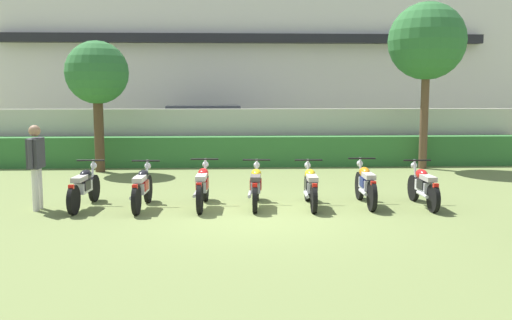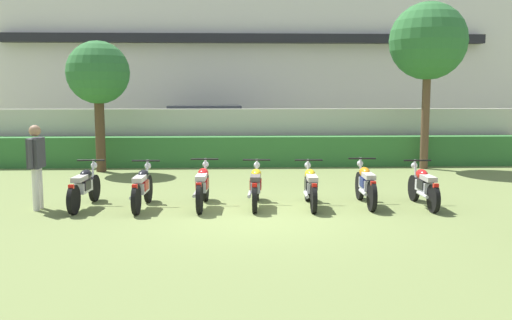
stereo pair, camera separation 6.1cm
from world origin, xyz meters
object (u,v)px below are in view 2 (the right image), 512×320
(tree_near_inspector, at_px, (98,74))
(motorcycle_in_row_5, at_px, (366,184))
(motorcycle_in_row_6, at_px, (423,186))
(motorcycle_in_row_4, at_px, (310,186))
(motorcycle_in_row_2, at_px, (203,186))
(tree_far_side, at_px, (428,42))
(motorcycle_in_row_0, at_px, (84,187))
(parked_car, at_px, (208,131))
(motorcycle_in_row_3, at_px, (256,186))
(inspector_person, at_px, (36,159))
(motorcycle_in_row_1, at_px, (142,187))

(tree_near_inspector, xyz_separation_m, motorcycle_in_row_5, (6.83, -5.27, -2.47))
(motorcycle_in_row_6, bearing_deg, motorcycle_in_row_4, 87.82)
(motorcycle_in_row_2, bearing_deg, tree_near_inspector, 34.87)
(tree_far_side, relative_size, motorcycle_in_row_0, 2.65)
(parked_car, relative_size, motorcycle_in_row_4, 2.49)
(motorcycle_in_row_3, relative_size, inspector_person, 1.07)
(motorcycle_in_row_5, bearing_deg, motorcycle_in_row_0, 91.53)
(tree_near_inspector, distance_m, motorcycle_in_row_0, 5.91)
(motorcycle_in_row_5, bearing_deg, parked_car, 23.17)
(motorcycle_in_row_3, distance_m, motorcycle_in_row_5, 2.35)
(motorcycle_in_row_1, relative_size, motorcycle_in_row_2, 0.96)
(tree_far_side, distance_m, motorcycle_in_row_1, 10.32)
(motorcycle_in_row_2, xyz_separation_m, motorcycle_in_row_3, (1.12, 0.04, -0.02))
(motorcycle_in_row_1, distance_m, motorcycle_in_row_4, 3.52)
(motorcycle_in_row_4, bearing_deg, motorcycle_in_row_3, 87.50)
(motorcycle_in_row_0, bearing_deg, motorcycle_in_row_6, -87.97)
(motorcycle_in_row_6, bearing_deg, parked_car, 27.03)
(motorcycle_in_row_1, distance_m, motorcycle_in_row_5, 4.71)
(tree_far_side, distance_m, motorcycle_in_row_2, 9.36)
(tree_far_side, relative_size, motorcycle_in_row_1, 2.78)
(parked_car, distance_m, motorcycle_in_row_1, 9.62)
(parked_car, height_order, tree_near_inspector, tree_near_inspector)
(inspector_person, bearing_deg, motorcycle_in_row_5, 1.30)
(tree_far_side, xyz_separation_m, motorcycle_in_row_1, (-7.88, -5.70, -3.47))
(tree_far_side, distance_m, motorcycle_in_row_4, 7.96)
(motorcycle_in_row_2, relative_size, motorcycle_in_row_4, 1.04)
(tree_far_side, xyz_separation_m, motorcycle_in_row_5, (-3.17, -5.57, -3.46))
(parked_car, distance_m, motorcycle_in_row_5, 10.17)
(motorcycle_in_row_1, bearing_deg, motorcycle_in_row_6, -88.49)
(motorcycle_in_row_2, distance_m, inspector_person, 3.43)
(motorcycle_in_row_5, bearing_deg, motorcycle_in_row_4, 96.41)
(motorcycle_in_row_3, height_order, inspector_person, inspector_person)
(motorcycle_in_row_1, xyz_separation_m, motorcycle_in_row_4, (3.52, 0.02, -0.00))
(tree_far_side, height_order, motorcycle_in_row_0, tree_far_side)
(motorcycle_in_row_4, relative_size, inspector_person, 1.06)
(motorcycle_in_row_3, distance_m, inspector_person, 4.54)
(tree_near_inspector, relative_size, motorcycle_in_row_5, 2.10)
(tree_near_inspector, bearing_deg, motorcycle_in_row_4, -43.66)
(motorcycle_in_row_1, bearing_deg, motorcycle_in_row_4, -87.57)
(motorcycle_in_row_1, distance_m, motorcycle_in_row_6, 5.90)
(motorcycle_in_row_2, distance_m, motorcycle_in_row_4, 2.27)
(motorcycle_in_row_2, height_order, motorcycle_in_row_5, motorcycle_in_row_2)
(tree_far_side, relative_size, motorcycle_in_row_2, 2.66)
(motorcycle_in_row_4, xyz_separation_m, inspector_person, (-5.65, -0.05, 0.60))
(motorcycle_in_row_6, distance_m, inspector_person, 8.05)
(motorcycle_in_row_4, bearing_deg, motorcycle_in_row_6, -90.08)
(parked_car, height_order, motorcycle_in_row_5, parked_car)
(motorcycle_in_row_3, bearing_deg, motorcycle_in_row_0, 94.10)
(motorcycle_in_row_5, relative_size, inspector_person, 1.07)
(motorcycle_in_row_5, bearing_deg, tree_far_side, -28.26)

